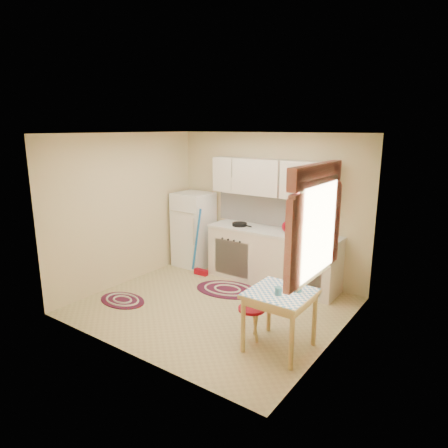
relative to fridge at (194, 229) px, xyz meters
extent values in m
plane|color=tan|center=(1.40, -1.25, -0.70)|extent=(3.60, 3.60, 0.00)
cube|color=silver|center=(1.40, -1.25, 1.80)|extent=(3.60, 3.20, 0.04)
cube|color=#CAB889|center=(1.40, 0.35, 0.55)|extent=(3.60, 0.04, 2.50)
cube|color=#CAB889|center=(1.40, -2.85, 0.55)|extent=(3.60, 0.04, 2.50)
cube|color=#CAB889|center=(-0.40, -1.25, 0.55)|extent=(0.04, 3.20, 2.50)
cube|color=#CAB889|center=(3.20, -1.25, 0.55)|extent=(0.04, 3.20, 2.50)
cube|color=white|center=(1.52, 0.34, 0.50)|extent=(2.25, 0.03, 0.55)
cube|color=silver|center=(1.52, 0.19, 1.07)|extent=(2.25, 0.33, 0.60)
cube|color=white|center=(3.18, -1.80, 0.85)|extent=(0.04, 0.85, 0.95)
cube|color=white|center=(0.00, 0.00, 0.00)|extent=(0.65, 0.60, 1.40)
cube|color=silver|center=(1.66, 0.05, -0.26)|extent=(2.25, 0.60, 0.88)
cube|color=silver|center=(1.66, 0.05, 0.20)|extent=(2.27, 0.62, 0.04)
cylinder|color=black|center=(1.03, 0.00, 0.24)|extent=(0.29, 0.29, 0.05)
cylinder|color=maroon|center=(2.11, 0.05, 0.30)|extent=(0.13, 0.13, 0.16)
cube|color=#D6B46B|center=(2.73, -1.73, -0.34)|extent=(0.72, 0.72, 0.72)
cylinder|color=maroon|center=(2.34, -1.73, -0.49)|extent=(0.35, 0.35, 0.42)
cylinder|color=#2B6985|center=(2.75, -1.83, 0.07)|extent=(0.09, 0.09, 0.10)
camera|label=1|loc=(4.68, -5.62, 1.88)|focal=32.00mm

